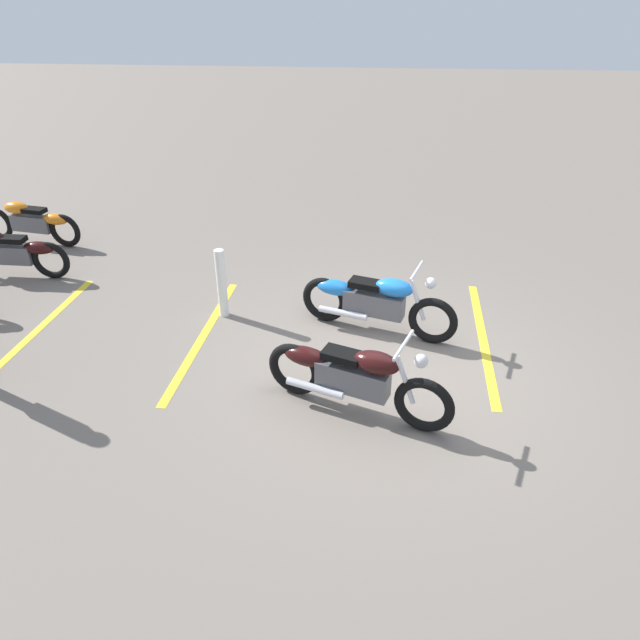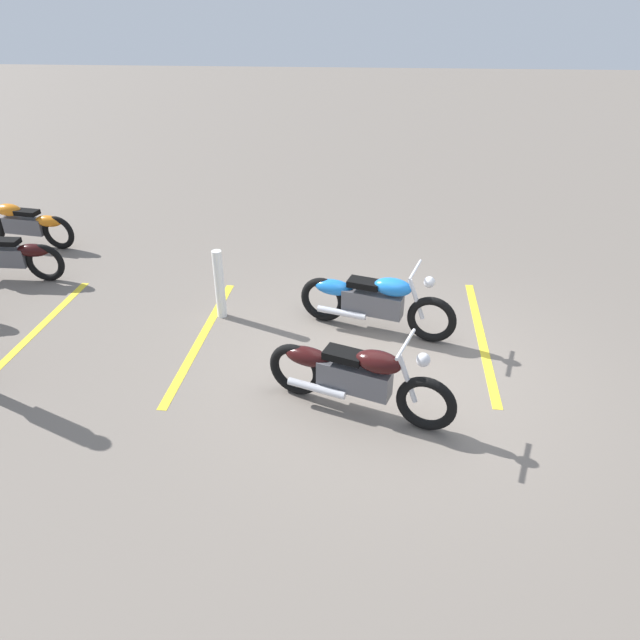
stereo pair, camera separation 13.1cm
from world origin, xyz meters
name	(u,v)px [view 2 (the right image)]	position (x,y,z in m)	size (l,w,h in m)	color
ground_plane	(388,366)	(0.00, 0.00, 0.00)	(60.00, 60.00, 0.00)	slate
motorcycle_bright_foreground	(372,300)	(0.22, -0.91, 0.46)	(2.16, 0.83, 1.04)	black
motorcycle_dark_foreground	(354,375)	(0.43, 0.88, 0.46)	(2.13, 0.90, 1.04)	black
motorcycle_row_far_left	(25,224)	(6.53, -3.49, 0.42)	(2.06, 0.45, 0.78)	black
motorcycle_row_left	(3,255)	(6.16, -2.09, 0.43)	(2.11, 0.27, 0.80)	black
bollard_post	(219,284)	(2.39, -1.13, 0.52)	(0.14, 0.14, 1.03)	white
parking_stripe_near	(481,337)	(-1.31, -0.82, 0.00)	(3.20, 0.12, 0.01)	yellow
parking_stripe_mid	(202,337)	(2.55, -0.52, 0.00)	(3.20, 0.12, 0.01)	yellow
parking_stripe_far	(33,334)	(4.92, -0.43, 0.00)	(3.20, 0.12, 0.01)	yellow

